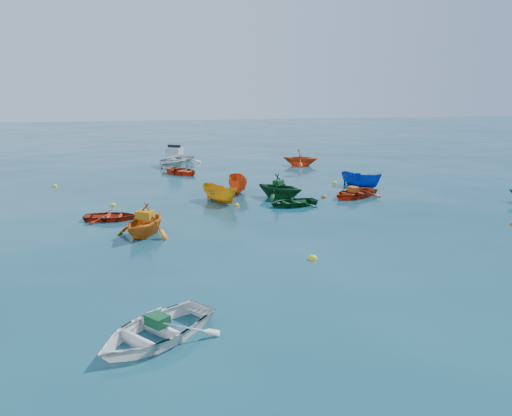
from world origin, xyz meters
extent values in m
plane|color=#0A3A49|center=(0.00, 0.00, 0.00)|extent=(160.00, 160.00, 0.00)
imported|color=white|center=(-5.15, -7.10, 0.00)|extent=(4.32, 4.20, 0.73)
imported|color=orange|center=(-5.54, 2.57, 0.00)|extent=(3.61, 3.78, 1.54)
imported|color=orange|center=(-1.41, 8.45, 0.00)|extent=(2.38, 3.13, 1.14)
imported|color=#0F411C|center=(2.47, 6.77, 0.00)|extent=(3.10, 2.47, 0.58)
imported|color=#9C240D|center=(-7.24, 5.63, 0.00)|extent=(2.84, 2.20, 0.55)
imported|color=#D34913|center=(0.04, 10.83, 0.00)|extent=(1.47, 3.20, 1.20)
imported|color=#0F441D|center=(2.19, 8.75, 0.00)|extent=(3.91, 3.92, 1.56)
imported|color=#B52C0F|center=(6.67, 8.19, 0.00)|extent=(3.99, 3.59, 0.68)
imported|color=#0D2FA3|center=(8.27, 10.97, 0.00)|extent=(2.67, 2.91, 1.11)
imported|color=red|center=(-3.00, 18.34, 0.00)|extent=(3.55, 3.76, 0.64)
imported|color=#D44714|center=(6.94, 20.53, 0.00)|extent=(3.57, 3.36, 1.50)
imported|color=silver|center=(-3.37, 22.92, 0.00)|extent=(5.39, 5.96, 1.62)
cube|color=#134E29|center=(-5.08, -7.04, 0.50)|extent=(0.70, 0.72, 0.28)
cube|color=orange|center=(-5.51, 2.61, 0.94)|extent=(0.88, 0.82, 0.35)
cube|color=#124B20|center=(2.12, 8.82, 0.92)|extent=(0.73, 0.73, 0.29)
cube|color=#BC5613|center=(6.58, 8.15, 0.49)|extent=(0.68, 0.74, 0.29)
sphere|color=yellow|center=(0.82, -1.97, 0.00)|extent=(0.37, 0.37, 0.37)
sphere|color=yellow|center=(-7.38, 8.69, 0.00)|extent=(0.34, 0.34, 0.34)
sphere|color=#D1530B|center=(-5.91, 6.04, 0.00)|extent=(0.37, 0.37, 0.37)
sphere|color=yellow|center=(-0.63, 7.31, 0.00)|extent=(0.32, 0.32, 0.32)
sphere|color=#D9500B|center=(4.81, 8.31, 0.00)|extent=(0.34, 0.34, 0.34)
sphere|color=yellow|center=(-11.57, 15.03, 0.00)|extent=(0.33, 0.33, 0.33)
sphere|color=#EC5B0C|center=(8.20, 11.96, 0.00)|extent=(0.32, 0.32, 0.32)
sphere|color=yellow|center=(6.97, 12.34, 0.00)|extent=(0.35, 0.35, 0.35)
camera|label=1|loc=(-4.92, -19.33, 6.49)|focal=35.00mm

